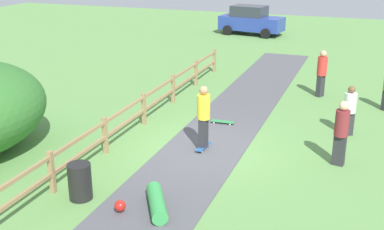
{
  "coord_description": "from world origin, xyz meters",
  "views": [
    {
      "loc": [
        4.32,
        -12.7,
        5.78
      ],
      "look_at": [
        -0.42,
        0.06,
        1.0
      ],
      "focal_mm": 45.6,
      "sensor_mm": 36.0,
      "label": 1
    }
  ],
  "objects_px": {
    "trash_bin": "(80,181)",
    "skater_fallen": "(154,203)",
    "bystander_red": "(322,71)",
    "skater_riding": "(203,114)",
    "skateboard_loose": "(223,122)",
    "bystander_maroon": "(341,130)",
    "bystander_white": "(350,108)",
    "parked_car_blue": "(251,20)"
  },
  "relations": [
    {
      "from": "skater_fallen",
      "to": "parked_car_blue",
      "type": "relative_size",
      "value": 0.32
    },
    {
      "from": "trash_bin",
      "to": "parked_car_blue",
      "type": "xyz_separation_m",
      "value": [
        -1.63,
        23.39,
        0.51
      ]
    },
    {
      "from": "trash_bin",
      "to": "skater_riding",
      "type": "relative_size",
      "value": 0.47
    },
    {
      "from": "bystander_red",
      "to": "trash_bin",
      "type": "bearing_deg",
      "value": -112.75
    },
    {
      "from": "skateboard_loose",
      "to": "parked_car_blue",
      "type": "bearing_deg",
      "value": 100.86
    },
    {
      "from": "skater_riding",
      "to": "skater_fallen",
      "type": "distance_m",
      "value": 3.86
    },
    {
      "from": "bystander_white",
      "to": "bystander_red",
      "type": "distance_m",
      "value": 4.2
    },
    {
      "from": "trash_bin",
      "to": "skater_riding",
      "type": "distance_m",
      "value": 4.28
    },
    {
      "from": "skateboard_loose",
      "to": "bystander_maroon",
      "type": "xyz_separation_m",
      "value": [
        3.94,
        -1.98,
        0.94
      ]
    },
    {
      "from": "trash_bin",
      "to": "bystander_white",
      "type": "xyz_separation_m",
      "value": [
        5.72,
        6.54,
        0.44
      ]
    },
    {
      "from": "skater_riding",
      "to": "bystander_maroon",
      "type": "relative_size",
      "value": 1.04
    },
    {
      "from": "skater_fallen",
      "to": "parked_car_blue",
      "type": "distance_m",
      "value": 23.58
    },
    {
      "from": "skateboard_loose",
      "to": "bystander_red",
      "type": "distance_m",
      "value": 5.29
    },
    {
      "from": "bystander_maroon",
      "to": "bystander_red",
      "type": "bearing_deg",
      "value": 100.77
    },
    {
      "from": "trash_bin",
      "to": "skateboard_loose",
      "type": "bearing_deg",
      "value": 74.5
    },
    {
      "from": "trash_bin",
      "to": "bystander_maroon",
      "type": "xyz_separation_m",
      "value": [
        5.63,
        4.12,
        0.58
      ]
    },
    {
      "from": "trash_bin",
      "to": "skater_fallen",
      "type": "bearing_deg",
      "value": 2.56
    },
    {
      "from": "bystander_red",
      "to": "parked_car_blue",
      "type": "relative_size",
      "value": 0.43
    },
    {
      "from": "bystander_white",
      "to": "parked_car_blue",
      "type": "bearing_deg",
      "value": 113.57
    },
    {
      "from": "trash_bin",
      "to": "bystander_red",
      "type": "xyz_separation_m",
      "value": [
        4.41,
        10.53,
        0.6
      ]
    },
    {
      "from": "bystander_white",
      "to": "bystander_red",
      "type": "height_order",
      "value": "bystander_red"
    },
    {
      "from": "skater_fallen",
      "to": "trash_bin",
      "type": "bearing_deg",
      "value": -177.44
    },
    {
      "from": "trash_bin",
      "to": "bystander_maroon",
      "type": "height_order",
      "value": "bystander_maroon"
    },
    {
      "from": "skateboard_loose",
      "to": "bystander_red",
      "type": "relative_size",
      "value": 0.43
    },
    {
      "from": "bystander_white",
      "to": "bystander_maroon",
      "type": "bearing_deg",
      "value": -92.1
    },
    {
      "from": "trash_bin",
      "to": "skateboard_loose",
      "type": "relative_size",
      "value": 1.11
    },
    {
      "from": "bystander_red",
      "to": "parked_car_blue",
      "type": "bearing_deg",
      "value": 115.15
    },
    {
      "from": "skater_riding",
      "to": "parked_car_blue",
      "type": "distance_m",
      "value": 19.85
    },
    {
      "from": "skater_fallen",
      "to": "bystander_white",
      "type": "bearing_deg",
      "value": 59.25
    },
    {
      "from": "trash_bin",
      "to": "skater_fallen",
      "type": "height_order",
      "value": "trash_bin"
    },
    {
      "from": "skater_fallen",
      "to": "bystander_red",
      "type": "relative_size",
      "value": 0.75
    },
    {
      "from": "bystander_maroon",
      "to": "parked_car_blue",
      "type": "xyz_separation_m",
      "value": [
        -7.26,
        19.27,
        -0.07
      ]
    },
    {
      "from": "skateboard_loose",
      "to": "bystander_maroon",
      "type": "relative_size",
      "value": 0.44
    },
    {
      "from": "skater_riding",
      "to": "bystander_white",
      "type": "relative_size",
      "value": 1.19
    },
    {
      "from": "skater_fallen",
      "to": "bystander_maroon",
      "type": "height_order",
      "value": "bystander_maroon"
    },
    {
      "from": "trash_bin",
      "to": "skateboard_loose",
      "type": "xyz_separation_m",
      "value": [
        1.69,
        6.1,
        -0.36
      ]
    },
    {
      "from": "trash_bin",
      "to": "bystander_white",
      "type": "distance_m",
      "value": 8.7
    },
    {
      "from": "bystander_white",
      "to": "skateboard_loose",
      "type": "bearing_deg",
      "value": -173.69
    },
    {
      "from": "skater_riding",
      "to": "skateboard_loose",
      "type": "distance_m",
      "value": 2.49
    },
    {
      "from": "bystander_red",
      "to": "parked_car_blue",
      "type": "xyz_separation_m",
      "value": [
        -6.04,
        12.86,
        -0.09
      ]
    },
    {
      "from": "skateboard_loose",
      "to": "bystander_maroon",
      "type": "height_order",
      "value": "bystander_maroon"
    },
    {
      "from": "skater_fallen",
      "to": "bystander_white",
      "type": "relative_size",
      "value": 0.87
    }
  ]
}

